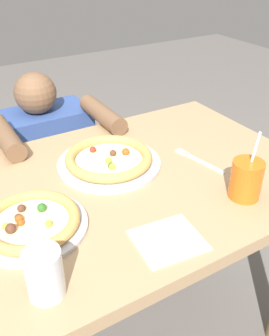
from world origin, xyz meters
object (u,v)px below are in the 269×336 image
object	(u,v)px
pizza_far	(110,159)
diner_seated	(49,182)
drink_cup_colored	(246,179)
fork	(197,159)
pizza_near	(32,223)
water_cup_clear	(44,273)

from	to	relation	value
pizza_far	diner_seated	bearing A→B (deg)	96.74
diner_seated	drink_cup_colored	bearing A→B (deg)	-70.47
pizza_far	fork	world-z (taller)	pizza_far
pizza_near	pizza_far	world-z (taller)	same
water_cup_clear	fork	world-z (taller)	water_cup_clear
drink_cup_colored	water_cup_clear	distance (m)	0.60
water_cup_clear	diner_seated	distance (m)	1.04
diner_seated	pizza_near	bearing A→B (deg)	-109.62
drink_cup_colored	fork	distance (m)	0.23
drink_cup_colored	diner_seated	distance (m)	1.01
pizza_far	water_cup_clear	xyz separation A→B (m)	(-0.35, -0.39, 0.04)
pizza_near	drink_cup_colored	xyz separation A→B (m)	(0.56, -0.17, 0.04)
pizza_far	fork	bearing A→B (deg)	-24.79
pizza_far	water_cup_clear	size ratio (longest dim) A/B	2.95
pizza_far	water_cup_clear	bearing A→B (deg)	-131.80
pizza_near	diner_seated	size ratio (longest dim) A/B	0.30
water_cup_clear	diner_seated	bearing A→B (deg)	72.62
drink_cup_colored	pizza_far	bearing A→B (deg)	125.46
pizza_far	diner_seated	distance (m)	0.64
pizza_near	drink_cup_colored	distance (m)	0.58
water_cup_clear	diner_seated	size ratio (longest dim) A/B	0.12
pizza_near	fork	size ratio (longest dim) A/B	1.39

